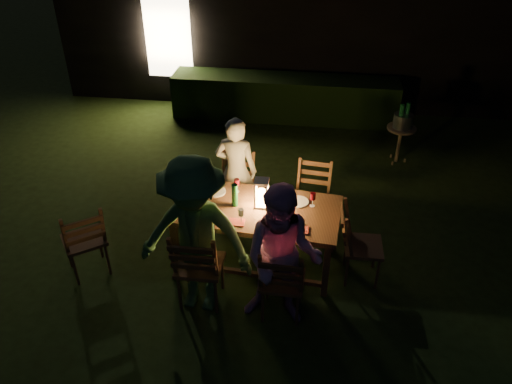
# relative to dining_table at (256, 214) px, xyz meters

# --- Properties ---
(garden_envelope) EXTENTS (40.00, 40.00, 3.20)m
(garden_envelope) POSITION_rel_dining_table_xyz_m (0.45, 6.62, 0.86)
(garden_envelope) COLOR black
(garden_envelope) RESTS_ON ground
(dining_table) EXTENTS (1.98, 1.11, 0.80)m
(dining_table) POSITION_rel_dining_table_xyz_m (0.00, 0.00, 0.00)
(dining_table) COLOR #4B2D19
(dining_table) RESTS_ON ground
(chair_near_left) EXTENTS (0.49, 0.53, 1.09)m
(chair_near_left) POSITION_rel_dining_table_xyz_m (-0.51, -0.73, -0.39)
(chair_near_left) COLOR #4B2D19
(chair_near_left) RESTS_ON ground
(chair_near_right) EXTENTS (0.46, 0.50, 1.00)m
(chair_near_right) POSITION_rel_dining_table_xyz_m (0.39, -0.81, -0.41)
(chair_near_right) COLOR #4B2D19
(chair_near_right) RESTS_ON ground
(chair_far_left) EXTENTS (0.47, 0.50, 1.00)m
(chair_far_left) POSITION_rel_dining_table_xyz_m (-0.38, 0.81, -0.42)
(chair_far_left) COLOR #4B2D19
(chair_far_left) RESTS_ON ground
(chair_far_right) EXTENTS (0.49, 0.52, 0.99)m
(chair_far_right) POSITION_rel_dining_table_xyz_m (0.61, 0.72, -0.42)
(chair_far_right) COLOR #4B2D19
(chair_far_right) RESTS_ON ground
(chair_end) EXTENTS (0.49, 0.45, 1.00)m
(chair_end) POSITION_rel_dining_table_xyz_m (1.22, -0.10, -0.41)
(chair_end) COLOR #4B2D19
(chair_end) RESTS_ON ground
(chair_spare) EXTENTS (0.66, 0.67, 1.02)m
(chair_spare) POSITION_rel_dining_table_xyz_m (-1.93, -0.46, -0.41)
(chair_spare) COLOR #4B2D19
(chair_spare) RESTS_ON ground
(person_house_side) EXTENTS (0.58, 0.41, 1.51)m
(person_house_side) POSITION_rel_dining_table_xyz_m (-0.38, 0.85, 0.04)
(person_house_side) COLOR beige
(person_house_side) RESTS_ON ground
(person_opp_right) EXTENTS (0.85, 0.69, 1.64)m
(person_opp_right) POSITION_rel_dining_table_xyz_m (0.38, -0.85, 0.10)
(person_opp_right) COLOR #D391C0
(person_opp_right) RESTS_ON ground
(person_opp_left) EXTENTS (1.24, 0.78, 1.84)m
(person_opp_left) POSITION_rel_dining_table_xyz_m (-0.52, -0.78, 0.20)
(person_opp_left) COLOR #3F7339
(person_opp_left) RESTS_ON ground
(lantern) EXTENTS (0.16, 0.16, 0.35)m
(lantern) POSITION_rel_dining_table_xyz_m (0.05, 0.05, 0.24)
(lantern) COLOR white
(lantern) RESTS_ON dining_table
(plate_far_left) EXTENTS (0.25, 0.25, 0.01)m
(plate_far_left) POSITION_rel_dining_table_xyz_m (-0.53, 0.27, 0.09)
(plate_far_left) COLOR white
(plate_far_left) RESTS_ON dining_table
(plate_near_left) EXTENTS (0.25, 0.25, 0.01)m
(plate_near_left) POSITION_rel_dining_table_xyz_m (-0.57, -0.17, 0.09)
(plate_near_left) COLOR white
(plate_near_left) RESTS_ON dining_table
(plate_far_right) EXTENTS (0.25, 0.25, 0.01)m
(plate_far_right) POSITION_rel_dining_table_xyz_m (0.47, 0.18, 0.09)
(plate_far_right) COLOR white
(plate_far_right) RESTS_ON dining_table
(plate_near_right) EXTENTS (0.25, 0.25, 0.01)m
(plate_near_right) POSITION_rel_dining_table_xyz_m (0.43, -0.26, 0.09)
(plate_near_right) COLOR white
(plate_near_right) RESTS_ON dining_table
(wineglass_a) EXTENTS (0.06, 0.06, 0.18)m
(wineglass_a) POSITION_rel_dining_table_xyz_m (-0.28, 0.30, 0.17)
(wineglass_a) COLOR #59070F
(wineglass_a) RESTS_ON dining_table
(wineglass_b) EXTENTS (0.06, 0.06, 0.18)m
(wineglass_b) POSITION_rel_dining_table_xyz_m (-0.73, -0.06, 0.17)
(wineglass_b) COLOR #59070F
(wineglass_b) RESTS_ON dining_table
(wineglass_c) EXTENTS (0.06, 0.06, 0.18)m
(wineglass_c) POSITION_rel_dining_table_xyz_m (0.28, -0.30, 0.17)
(wineglass_c) COLOR #59070F
(wineglass_c) RESTS_ON dining_table
(wineglass_d) EXTENTS (0.06, 0.06, 0.18)m
(wineglass_d) POSITION_rel_dining_table_xyz_m (0.63, 0.13, 0.17)
(wineglass_d) COLOR #59070F
(wineglass_d) RESTS_ON dining_table
(wineglass_e) EXTENTS (0.06, 0.06, 0.18)m
(wineglass_e) POSITION_rel_dining_table_xyz_m (-0.12, -0.29, 0.17)
(wineglass_e) COLOR silver
(wineglass_e) RESTS_ON dining_table
(bottle_table) EXTENTS (0.07, 0.07, 0.28)m
(bottle_table) POSITION_rel_dining_table_xyz_m (-0.25, 0.02, 0.22)
(bottle_table) COLOR #0F471E
(bottle_table) RESTS_ON dining_table
(napkin_left) EXTENTS (0.18, 0.14, 0.01)m
(napkin_left) POSITION_rel_dining_table_xyz_m (-0.18, -0.31, 0.08)
(napkin_left) COLOR red
(napkin_left) RESTS_ON dining_table
(napkin_right) EXTENTS (0.18, 0.14, 0.01)m
(napkin_right) POSITION_rel_dining_table_xyz_m (0.52, -0.34, 0.08)
(napkin_right) COLOR red
(napkin_right) RESTS_ON dining_table
(phone) EXTENTS (0.14, 0.07, 0.01)m
(phone) POSITION_rel_dining_table_xyz_m (-0.64, -0.25, 0.08)
(phone) COLOR black
(phone) RESTS_ON dining_table
(side_table) EXTENTS (0.46, 0.46, 0.62)m
(side_table) POSITION_rel_dining_table_xyz_m (1.94, 2.75, -0.17)
(side_table) COLOR olive
(side_table) RESTS_ON ground
(ice_bucket) EXTENTS (0.30, 0.30, 0.22)m
(ice_bucket) POSITION_rel_dining_table_xyz_m (1.94, 2.75, 0.01)
(ice_bucket) COLOR #A5A8AD
(ice_bucket) RESTS_ON side_table
(bottle_bucket_a) EXTENTS (0.07, 0.07, 0.32)m
(bottle_bucket_a) POSITION_rel_dining_table_xyz_m (1.89, 2.71, 0.06)
(bottle_bucket_a) COLOR #0F471E
(bottle_bucket_a) RESTS_ON side_table
(bottle_bucket_b) EXTENTS (0.07, 0.07, 0.32)m
(bottle_bucket_b) POSITION_rel_dining_table_xyz_m (1.99, 2.79, 0.06)
(bottle_bucket_b) COLOR #0F471E
(bottle_bucket_b) RESTS_ON side_table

